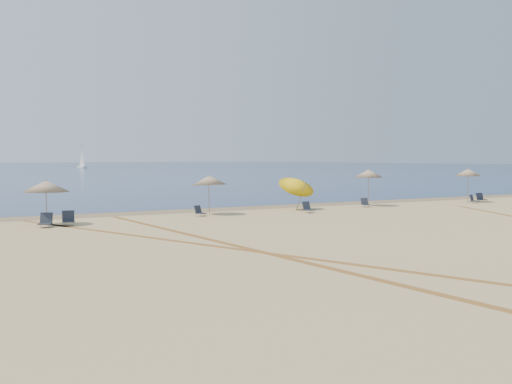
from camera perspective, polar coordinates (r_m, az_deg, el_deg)
wet_sand at (r=38.95m, az=-2.89°, el=-1.61°), size 500.00×500.00×0.00m
umbrella_1 at (r=30.95m, az=-19.50°, el=0.53°), size 2.24×2.24×2.28m
umbrella_2 at (r=34.76m, az=-4.50°, el=1.13°), size 2.09×2.12×2.37m
umbrella_3 at (r=37.94m, az=3.99°, el=0.84°), size 2.32×2.29×2.54m
umbrella_4 at (r=41.57m, az=10.74°, el=1.76°), size 2.00×2.00×2.60m
umbrella_5 at (r=47.29m, az=19.67°, el=1.79°), size 1.92×1.92×2.58m
chair_1 at (r=30.23m, az=-19.52°, el=-2.63°), size 0.80×0.85×0.70m
chair_2 at (r=30.94m, az=-17.56°, el=-2.46°), size 0.71×0.79×0.71m
chair_3 at (r=34.18m, az=-5.43°, el=-1.86°), size 0.70×0.74×0.60m
chair_4 at (r=36.20m, az=5.00°, el=-1.52°), size 0.65×0.73×0.68m
chair_5 at (r=40.93m, az=10.43°, el=-1.05°), size 0.64×0.70×0.61m
chair_6 at (r=46.58m, az=20.12°, el=-0.67°), size 0.69×0.74×0.62m
chair_7 at (r=47.88m, az=20.77°, el=-0.55°), size 0.68×0.76×0.68m
sailboat_0 at (r=201.82m, az=-16.35°, el=2.90°), size 2.10×5.41×7.85m
tire_tracks at (r=24.88m, az=8.79°, el=-4.44°), size 54.85×43.40×0.00m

